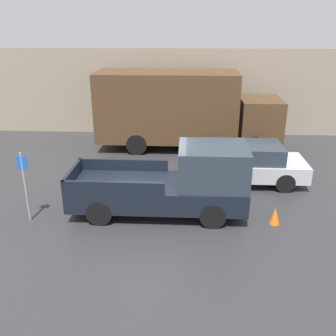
# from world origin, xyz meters

# --- Properties ---
(ground_plane) EXTENTS (60.00, 60.00, 0.00)m
(ground_plane) POSITION_xyz_m (0.00, 0.00, 0.00)
(ground_plane) COLOR #2D2D30
(building_wall) EXTENTS (28.00, 0.15, 4.39)m
(building_wall) POSITION_xyz_m (0.00, 8.38, 2.19)
(building_wall) COLOR gray
(building_wall) RESTS_ON ground
(pickup_truck) EXTENTS (5.39, 1.96, 2.21)m
(pickup_truck) POSITION_xyz_m (0.94, -0.60, 1.02)
(pickup_truck) COLOR black
(pickup_truck) RESTS_ON ground
(car) EXTENTS (4.59, 1.89, 1.48)m
(car) POSITION_xyz_m (3.37, 1.95, 0.76)
(car) COLOR #B7BABF
(car) RESTS_ON ground
(delivery_truck) EXTENTS (8.38, 2.54, 3.54)m
(delivery_truck) POSITION_xyz_m (0.95, 5.96, 1.88)
(delivery_truck) COLOR #4C331E
(delivery_truck) RESTS_ON ground
(parking_sign) EXTENTS (0.30, 0.07, 2.18)m
(parking_sign) POSITION_xyz_m (-3.45, -1.34, 1.24)
(parking_sign) COLOR gray
(parking_sign) RESTS_ON ground
(newspaper_box) EXTENTS (0.45, 0.40, 1.03)m
(newspaper_box) POSITION_xyz_m (1.54, 8.05, 0.51)
(newspaper_box) COLOR gold
(newspaper_box) RESTS_ON ground
(traffic_cone) EXTENTS (0.32, 0.32, 0.53)m
(traffic_cone) POSITION_xyz_m (3.92, -1.15, 0.27)
(traffic_cone) COLOR orange
(traffic_cone) RESTS_ON ground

